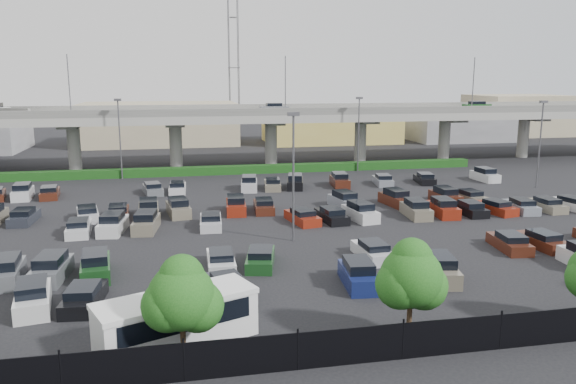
% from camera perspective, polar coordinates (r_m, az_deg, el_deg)
% --- Properties ---
extents(ground, '(280.00, 280.00, 0.00)m').
position_cam_1_polar(ground, '(52.97, -1.25, -2.55)').
color(ground, black).
extents(overpass, '(150.00, 13.00, 15.80)m').
position_cam_1_polar(overpass, '(83.28, -5.35, 7.41)').
color(overpass, '#9B9B93').
rests_on(overpass, ground).
extents(hedge, '(66.00, 1.60, 1.10)m').
position_cam_1_polar(hedge, '(77.11, -4.52, 2.29)').
color(hedge, '#113A11').
rests_on(hedge, ground).
extents(fence, '(70.00, 0.10, 2.00)m').
position_cam_1_polar(fence, '(27.08, 9.46, -14.92)').
color(fence, black).
rests_on(fence, ground).
extents(tree_row, '(65.07, 3.66, 5.94)m').
position_cam_1_polar(tree_row, '(27.57, 10.03, -8.53)').
color(tree_row, '#332316').
rests_on(tree_row, ground).
extents(shuttle_bus, '(8.25, 5.41, 2.51)m').
position_cam_1_polar(shuttle_bus, '(28.68, -11.22, -12.40)').
color(shuttle_bus, white).
rests_on(shuttle_bus, ground).
extents(parked_cars, '(63.27, 41.70, 1.67)m').
position_cam_1_polar(parked_cars, '(49.29, -1.78, -2.87)').
color(parked_cars, '#282B34').
rests_on(parked_cars, ground).
extents(light_poles, '(66.90, 48.38, 10.30)m').
position_cam_1_polar(light_poles, '(53.22, -6.05, 4.29)').
color(light_poles, '#515056').
rests_on(light_poles, ground).
extents(distant_buildings, '(138.00, 24.00, 9.00)m').
position_cam_1_polar(distant_buildings, '(114.77, -0.59, 6.97)').
color(distant_buildings, gray).
rests_on(distant_buildings, ground).
extents(comm_tower, '(2.40, 2.40, 30.00)m').
position_cam_1_polar(comm_tower, '(125.29, -5.53, 12.74)').
color(comm_tower, '#515056').
rests_on(comm_tower, ground).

